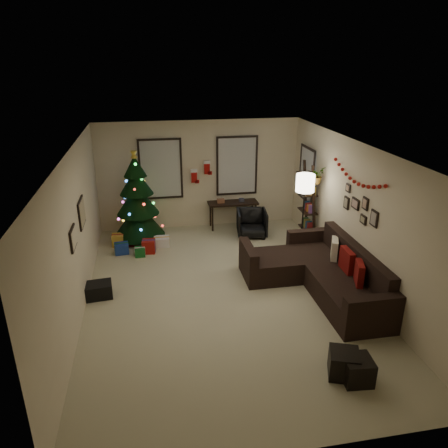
{
  "coord_description": "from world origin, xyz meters",
  "views": [
    {
      "loc": [
        -1.24,
        -6.79,
        4.13
      ],
      "look_at": [
        0.1,
        0.6,
        1.15
      ],
      "focal_mm": 34.15,
      "sensor_mm": 36.0,
      "label": 1
    }
  ],
  "objects_px": {
    "christmas_tree": "(138,203)",
    "desk_chair": "(252,223)",
    "desk": "(233,205)",
    "bookshelf": "(309,206)",
    "sofa": "(320,274)"
  },
  "relations": [
    {
      "from": "sofa",
      "to": "bookshelf",
      "type": "distance_m",
      "value": 2.17
    },
    {
      "from": "sofa",
      "to": "desk_chair",
      "type": "xyz_separation_m",
      "value": [
        -0.67,
        2.68,
        0.03
      ]
    },
    {
      "from": "bookshelf",
      "to": "sofa",
      "type": "bearing_deg",
      "value": -103.47
    },
    {
      "from": "christmas_tree",
      "to": "desk",
      "type": "xyz_separation_m",
      "value": [
        2.35,
        0.37,
        -0.32
      ]
    },
    {
      "from": "desk",
      "to": "bookshelf",
      "type": "bearing_deg",
      "value": -41.48
    },
    {
      "from": "christmas_tree",
      "to": "bookshelf",
      "type": "bearing_deg",
      "value": -13.83
    },
    {
      "from": "christmas_tree",
      "to": "sofa",
      "type": "bearing_deg",
      "value": -41.31
    },
    {
      "from": "sofa",
      "to": "desk",
      "type": "xyz_separation_m",
      "value": [
        -1.01,
        3.33,
        0.3
      ]
    },
    {
      "from": "sofa",
      "to": "desk",
      "type": "height_order",
      "value": "sofa"
    },
    {
      "from": "christmas_tree",
      "to": "desk_chair",
      "type": "relative_size",
      "value": 3.36
    },
    {
      "from": "desk",
      "to": "desk_chair",
      "type": "relative_size",
      "value": 1.9
    },
    {
      "from": "desk",
      "to": "desk_chair",
      "type": "distance_m",
      "value": 0.78
    },
    {
      "from": "desk_chair",
      "to": "desk",
      "type": "bearing_deg",
      "value": 125.39
    },
    {
      "from": "sofa",
      "to": "desk_chair",
      "type": "bearing_deg",
      "value": 104.03
    },
    {
      "from": "desk",
      "to": "desk_chair",
      "type": "height_order",
      "value": "desk"
    }
  ]
}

